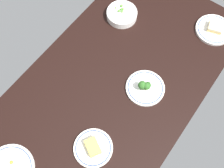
# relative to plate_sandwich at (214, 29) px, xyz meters

# --- Properties ---
(dining_table) EXTENTS (1.59, 0.83, 0.04)m
(dining_table) POSITION_rel_plate_sandwich_xyz_m (0.61, -0.26, -0.03)
(dining_table) COLOR black
(dining_table) RESTS_ON ground
(plate_sandwich) EXTENTS (0.20, 0.20, 0.05)m
(plate_sandwich) POSITION_rel_plate_sandwich_xyz_m (0.00, 0.00, 0.00)
(plate_sandwich) COLOR white
(plate_sandwich) RESTS_ON dining_table
(plate_broccoli) EXTENTS (0.20, 0.20, 0.08)m
(plate_broccoli) POSITION_rel_plate_sandwich_xyz_m (0.52, -0.11, 0.00)
(plate_broccoli) COLOR white
(plate_broccoli) RESTS_ON dining_table
(bowl_peas) EXTENTS (0.17, 0.17, 0.06)m
(bowl_peas) POSITION_rel_plate_sandwich_xyz_m (0.23, -0.47, 0.01)
(bowl_peas) COLOR white
(bowl_peas) RESTS_ON dining_table
(plate_cheese) EXTENTS (0.18, 0.18, 0.05)m
(plate_cheese) POSITION_rel_plate_sandwich_xyz_m (0.92, -0.14, 0.00)
(plate_cheese) COLOR white
(plate_cheese) RESTS_ON dining_table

